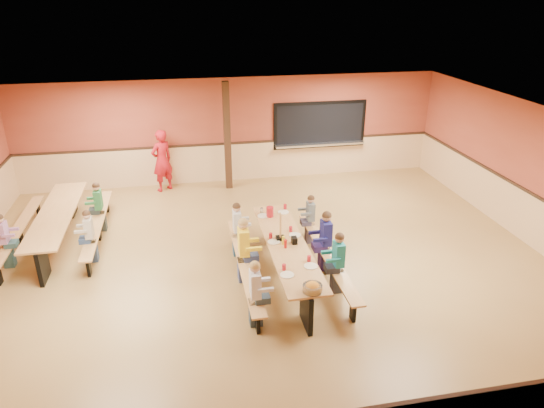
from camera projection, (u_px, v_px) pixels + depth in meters
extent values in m
plane|color=olive|center=(262.00, 265.00, 10.00)|extent=(12.00, 12.00, 0.00)
cube|color=#9A412D|center=(232.00, 131.00, 13.88)|extent=(12.00, 0.04, 3.00)
cube|color=#9A412D|center=(345.00, 389.00, 4.90)|extent=(12.00, 0.04, 3.00)
cube|color=#9A412D|center=(536.00, 177.00, 10.42)|extent=(0.04, 10.00, 3.00)
cube|color=white|center=(261.00, 122.00, 8.78)|extent=(12.00, 10.00, 0.04)
cube|color=black|center=(320.00, 125.00, 14.28)|extent=(2.60, 0.06, 1.20)
cube|color=silver|center=(320.00, 144.00, 14.43)|extent=(2.70, 0.28, 0.06)
cube|color=#311D10|center=(227.00, 137.00, 13.30)|extent=(0.18, 0.18, 3.00)
cube|color=#B68148|center=(287.00, 245.00, 9.30)|extent=(0.75, 3.60, 0.04)
cube|color=black|center=(306.00, 308.00, 8.06)|extent=(0.08, 0.60, 0.70)
cube|color=black|center=(272.00, 226.00, 10.84)|extent=(0.08, 0.60, 0.70)
cube|color=#B68148|center=(244.00, 262.00, 9.27)|extent=(0.26, 3.60, 0.04)
cube|color=black|center=(245.00, 272.00, 9.36)|extent=(0.06, 0.18, 0.41)
cube|color=#B68148|center=(327.00, 254.00, 9.56)|extent=(0.26, 3.60, 0.04)
cube|color=black|center=(327.00, 263.00, 9.65)|extent=(0.06, 0.18, 0.41)
cube|color=#B68148|center=(56.00, 213.00, 10.60)|extent=(0.75, 3.60, 0.04)
cube|color=black|center=(43.00, 264.00, 9.35)|extent=(0.08, 0.60, 0.70)
cube|color=black|center=(72.00, 201.00, 12.14)|extent=(0.08, 0.60, 0.70)
cube|color=#B68148|center=(19.00, 228.00, 10.57)|extent=(0.26, 3.60, 0.04)
cube|color=black|center=(21.00, 237.00, 10.66)|extent=(0.06, 0.18, 0.41)
cube|color=#B68148|center=(97.00, 222.00, 10.85)|extent=(0.26, 3.60, 0.04)
cube|color=black|center=(99.00, 231.00, 10.95)|extent=(0.06, 0.18, 0.41)
imported|color=#AD131C|center=(162.00, 161.00, 13.38)|extent=(0.76, 0.71, 1.75)
cylinder|color=#AF1721|center=(270.00, 212.00, 10.35)|extent=(0.16, 0.16, 0.22)
cube|color=black|center=(294.00, 240.00, 9.27)|extent=(0.10, 0.14, 0.13)
cylinder|color=yellow|center=(283.00, 240.00, 9.23)|extent=(0.06, 0.06, 0.17)
cylinder|color=#B2140F|center=(286.00, 244.00, 9.10)|extent=(0.06, 0.06, 0.17)
cube|color=black|center=(280.00, 238.00, 9.43)|extent=(0.16, 0.16, 0.06)
cube|color=#B68148|center=(280.00, 225.00, 9.32)|extent=(0.02, 0.09, 0.50)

